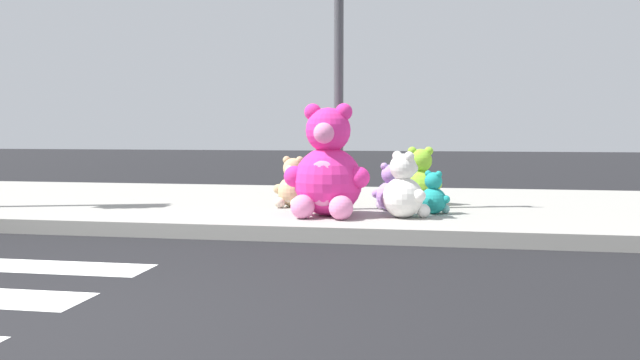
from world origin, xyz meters
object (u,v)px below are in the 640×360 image
plush_lime (420,182)px  plush_lavender (391,191)px  plush_pink_large (327,171)px  plush_teal (434,197)px  plush_brown (319,184)px  plush_tan (293,187)px  plush_white (404,191)px  sign_pole (339,61)px

plush_lime → plush_lavender: plush_lime is taller
plush_pink_large → plush_lime: bearing=52.0°
plush_pink_large → plush_teal: bearing=18.5°
plush_brown → plush_tan: 0.80m
plush_tan → plush_lavender: (1.16, -0.12, -0.02)m
plush_brown → plush_teal: bearing=-37.0°
plush_pink_large → plush_lime: plush_pink_large is taller
plush_pink_large → plush_teal: (1.12, 0.37, -0.29)m
plush_white → plush_tan: bearing=152.8°
plush_brown → plush_lime: bearing=-11.6°
plush_lime → plush_pink_large: bearing=-128.0°
plush_lavender → sign_pole: bearing=179.8°
plush_teal → plush_pink_large: bearing=-161.5°
plush_lime → sign_pole: bearing=-145.6°
plush_teal → plush_tan: (-1.65, 0.33, 0.05)m
plush_teal → plush_white: (-0.30, -0.36, 0.09)m
plush_teal → plush_tan: 1.68m
plush_pink_large → plush_lavender: 0.90m
plush_pink_large → plush_white: 0.84m
plush_lavender → plush_white: (0.18, -0.57, 0.06)m
plush_tan → sign_pole: bearing=-11.8°
plush_brown → plush_lavender: bearing=-42.4°
plush_brown → plush_lime: size_ratio=0.74×
plush_lavender → plush_white: size_ratio=0.79×
plush_pink_large → plush_lavender: bearing=42.7°
sign_pole → plush_tan: sign_pole is taller
plush_brown → plush_white: plush_white is taller
plush_lavender → plush_white: plush_white is taller
plush_white → plush_lavender: bearing=107.6°
sign_pole → plush_brown: size_ratio=6.08×
plush_lime → plush_lavender: 0.71m
plush_pink_large → plush_teal: 1.21m
plush_teal → plush_lime: size_ratio=0.67×
sign_pole → plush_white: (0.78, -0.57, -1.42)m
sign_pole → plush_lavender: sign_pole is taller
plush_brown → plush_lavender: plush_lavender is taller
plush_lavender → plush_white: bearing=-72.4°
sign_pole → plush_brown: bearing=113.1°
sign_pole → plush_teal: 1.87m
plush_brown → plush_white: 1.87m
plush_tan → plush_lavender: plush_tan is taller
plush_tan → plush_lime: (1.48, 0.51, 0.04)m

